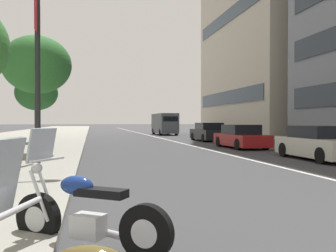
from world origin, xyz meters
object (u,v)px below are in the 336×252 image
object	(u,v)px
car_lead_in_lane	(241,137)
street_lamp_with_banners	(48,13)
motorcycle_by_sign_pole	(86,214)
car_far_down_avenue	(319,144)
street_tree_mid_sidewalk	(37,93)
delivery_van_ahead	(165,123)
car_approaching_light	(208,132)
street_tree_far_plaza	(37,65)

from	to	relation	value
car_lead_in_lane	street_lamp_with_banners	size ratio (longest dim) A/B	0.52
motorcycle_by_sign_pole	car_far_down_avenue	bearing A→B (deg)	-101.69
motorcycle_by_sign_pole	street_tree_mid_sidewalk	distance (m)	21.97
car_far_down_avenue	delivery_van_ahead	size ratio (longest dim) A/B	0.74
car_approaching_light	motorcycle_by_sign_pole	bearing A→B (deg)	158.63
motorcycle_by_sign_pole	street_lamp_with_banners	xyz separation A→B (m)	(8.43, 1.35, 4.80)
street_tree_mid_sidewalk	car_lead_in_lane	bearing A→B (deg)	-116.55
street_tree_mid_sidewalk	motorcycle_by_sign_pole	bearing A→B (deg)	-170.61
motorcycle_by_sign_pole	car_approaching_light	distance (m)	24.84
car_far_down_avenue	street_tree_far_plaza	bearing A→B (deg)	72.97
delivery_van_ahead	street_tree_mid_sidewalk	distance (m)	19.69
car_lead_in_lane	street_tree_far_plaza	bearing A→B (deg)	103.08
car_lead_in_lane	street_tree_far_plaza	size ratio (longest dim) A/B	0.84
motorcycle_by_sign_pole	car_far_down_avenue	size ratio (longest dim) A/B	0.43
car_lead_in_lane	delivery_van_ahead	world-z (taller)	delivery_van_ahead
street_tree_far_plaza	street_tree_mid_sidewalk	distance (m)	8.95
car_approaching_light	delivery_van_ahead	bearing A→B (deg)	3.53
car_far_down_avenue	delivery_van_ahead	xyz separation A→B (m)	(28.24, 0.70, 0.67)
car_lead_in_lane	street_tree_far_plaza	distance (m)	11.82
delivery_van_ahead	street_tree_far_plaza	size ratio (longest dim) A/B	1.12
car_lead_in_lane	street_lamp_with_banners	xyz separation A→B (m)	(-6.92, 10.02, 4.61)
street_lamp_with_banners	street_tree_far_plaza	xyz separation A→B (m)	(4.18, 0.95, -1.16)
street_tree_far_plaza	street_tree_mid_sidewalk	bearing A→B (deg)	8.06
car_approaching_light	street_tree_far_plaza	xyz separation A→B (m)	(-10.44, 11.52, 3.40)
car_far_down_avenue	car_approaching_light	world-z (taller)	car_approaching_light
delivery_van_ahead	car_lead_in_lane	bearing A→B (deg)	179.08
car_lead_in_lane	street_tree_far_plaza	xyz separation A→B (m)	(-2.74, 10.97, 3.45)
delivery_van_ahead	street_tree_mid_sidewalk	size ratio (longest dim) A/B	1.28
street_tree_far_plaza	car_lead_in_lane	bearing A→B (deg)	-75.98
car_lead_in_lane	street_lamp_with_banners	world-z (taller)	street_lamp_with_banners
street_lamp_with_banners	street_tree_far_plaza	distance (m)	4.44
car_far_down_avenue	car_approaching_light	bearing A→B (deg)	1.84
motorcycle_by_sign_pole	car_approaching_light	world-z (taller)	motorcycle_by_sign_pole
street_tree_mid_sidewalk	car_approaching_light	bearing A→B (deg)	-82.88
street_tree_far_plaza	street_tree_mid_sidewalk	world-z (taller)	street_tree_far_plaza
car_far_down_avenue	street_tree_mid_sidewalk	bearing A→B (deg)	46.85
car_lead_in_lane	car_far_down_avenue	bearing A→B (deg)	-176.59
delivery_van_ahead	street_tree_far_plaza	xyz separation A→B (m)	(-24.27, 10.78, 2.76)
motorcycle_by_sign_pole	delivery_van_ahead	distance (m)	37.86
car_far_down_avenue	street_tree_far_plaza	world-z (taller)	street_tree_far_plaza
street_tree_mid_sidewalk	street_lamp_with_banners	bearing A→B (deg)	-170.41
car_far_down_avenue	delivery_van_ahead	world-z (taller)	delivery_van_ahead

